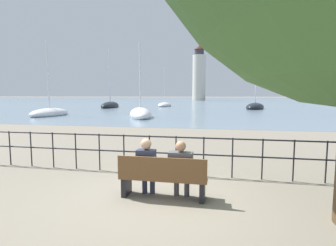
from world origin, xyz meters
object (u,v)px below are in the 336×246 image
sailboat_4 (50,113)px  seated_person_left (147,164)px  seated_person_right (181,167)px  sailboat_3 (165,105)px  park_bench (163,178)px  sailboat_2 (110,106)px  harbor_lighthouse (199,75)px  sailboat_0 (140,114)px  sailboat_1 (255,107)px

sailboat_4 → seated_person_left: bearing=-49.9°
seated_person_right → sailboat_3: bearing=102.2°
park_bench → sailboat_2: bearing=114.9°
park_bench → harbor_lighthouse: size_ratio=0.08×
seated_person_left → sailboat_3: (-9.10, 45.39, -0.42)m
seated_person_left → harbor_lighthouse: bearing=93.8°
seated_person_right → sailboat_2: bearing=115.4°
sailboat_4 → sailboat_2: bearing=94.8°
seated_person_left → sailboat_4: 25.25m
seated_person_right → harbor_lighthouse: size_ratio=0.05×
seated_person_left → sailboat_0: size_ratio=0.16×
sailboat_2 → sailboat_4: 19.03m
sailboat_2 → sailboat_3: 10.94m
park_bench → sailboat_4: sailboat_4 is taller
seated_person_left → sailboat_1: bearing=79.5°
sailboat_3 → sailboat_4: (-7.00, -25.94, 0.00)m
harbor_lighthouse → sailboat_4: bearing=-95.5°
sailboat_0 → sailboat_4: 9.90m
seated_person_left → sailboat_0: (-6.20, 19.72, -0.39)m
park_bench → sailboat_1: sailboat_1 is taller
park_bench → seated_person_right: 0.44m
sailboat_0 → sailboat_2: (-11.33, 18.70, 0.04)m
seated_person_right → sailboat_1: (6.30, 38.01, -0.36)m
seated_person_right → sailboat_3: 46.44m
seated_person_left → harbor_lighthouse: harbor_lighthouse is taller
sailboat_4 → seated_person_right: bearing=-48.7°
seated_person_left → park_bench: bearing=-12.1°
harbor_lighthouse → sailboat_3: bearing=-91.5°
seated_person_right → sailboat_2: size_ratio=0.11×
sailboat_3 → harbor_lighthouse: size_ratio=0.34×
seated_person_left → seated_person_right: size_ratio=1.02×
park_bench → sailboat_3: bearing=101.8°
sailboat_0 → sailboat_1: size_ratio=0.98×
seated_person_left → sailboat_2: sailboat_2 is taller
sailboat_2 → sailboat_3: bearing=31.5°
sailboat_3 → sailboat_1: bearing=-24.7°
sailboat_0 → sailboat_4: size_ratio=0.95×
seated_person_left → seated_person_right: 0.73m
sailboat_1 → sailboat_3: (-16.13, 7.38, -0.04)m
sailboat_0 → harbor_lighthouse: 90.99m
sailboat_1 → seated_person_right: bearing=-80.1°
sailboat_2 → sailboat_4: size_ratio=1.30×
harbor_lighthouse → sailboat_2: bearing=-98.1°
park_bench → sailboat_1: 38.67m
sailboat_1 → sailboat_2: sailboat_2 is taller
sailboat_0 → sailboat_3: sailboat_3 is taller
seated_person_left → sailboat_1: size_ratio=0.16×
seated_person_left → sailboat_3: sailboat_3 is taller
park_bench → harbor_lighthouse: bearing=94.0°
park_bench → harbor_lighthouse: (-7.74, 110.15, 10.57)m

